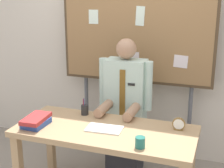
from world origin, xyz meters
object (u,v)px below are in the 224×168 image
(bulletin_board, at_px, (136,37))
(desk_clock, at_px, (179,124))
(book_stack, at_px, (36,121))
(person, at_px, (125,113))
(coffee_mug, at_px, (140,142))
(desk, at_px, (105,139))
(pen_holder, at_px, (85,110))
(open_notebook, at_px, (104,129))

(bulletin_board, bearing_deg, desk_clock, -51.89)
(bulletin_board, xyz_separation_m, book_stack, (-0.59, -1.09, -0.62))
(person, distance_m, desk_clock, 0.73)
(bulletin_board, height_order, desk_clock, bulletin_board)
(person, height_order, coffee_mug, person)
(desk, height_order, person, person)
(bulletin_board, bearing_deg, book_stack, -118.63)
(coffee_mug, relative_size, pen_holder, 0.53)
(desk, distance_m, open_notebook, 0.11)
(book_stack, distance_m, coffee_mug, 0.97)
(coffee_mug, bearing_deg, desk_clock, 61.93)
(bulletin_board, relative_size, open_notebook, 6.34)
(desk_clock, bearing_deg, pen_holder, 176.27)
(book_stack, bearing_deg, desk_clock, 15.17)
(person, xyz_separation_m, bulletin_board, (0.00, 0.36, 0.73))
(coffee_mug, bearing_deg, book_stack, 174.13)
(desk, distance_m, pen_holder, 0.41)
(book_stack, bearing_deg, pen_holder, 52.26)
(person, height_order, open_notebook, person)
(coffee_mug, bearing_deg, bulletin_board, 107.47)
(open_notebook, distance_m, pen_holder, 0.40)
(open_notebook, relative_size, desk_clock, 2.78)
(desk, height_order, bulletin_board, bulletin_board)
(bulletin_board, distance_m, open_notebook, 1.17)
(desk, distance_m, book_stack, 0.63)
(open_notebook, bearing_deg, coffee_mug, -30.46)
(open_notebook, relative_size, pen_holder, 1.91)
(person, bearing_deg, book_stack, -129.36)
(desk, distance_m, coffee_mug, 0.47)
(coffee_mug, bearing_deg, person, 114.42)
(desk, bearing_deg, desk_clock, 16.92)
(pen_holder, bearing_deg, desk, -38.94)
(bulletin_board, distance_m, coffee_mug, 1.39)
(book_stack, relative_size, desk_clock, 2.76)
(desk, xyz_separation_m, person, (0.00, 0.58, 0.03))
(person, relative_size, book_stack, 4.72)
(person, distance_m, coffee_mug, 0.91)
(person, xyz_separation_m, coffee_mug, (0.37, -0.82, 0.11))
(bulletin_board, relative_size, pen_holder, 12.13)
(desk, height_order, desk_clock, desk_clock)
(bulletin_board, height_order, coffee_mug, bulletin_board)
(bulletin_board, height_order, book_stack, bulletin_board)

